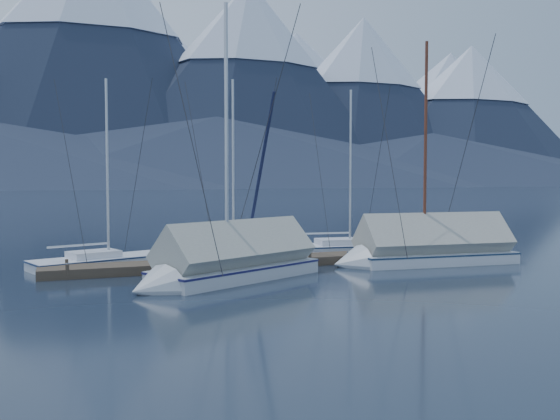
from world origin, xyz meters
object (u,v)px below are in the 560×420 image
Objects in this scene: sailboat_open_mid at (243,256)px; sailboat_covered_near at (421,252)px; person at (425,231)px; sailboat_open_right at (359,249)px; sailboat_covered_far at (224,266)px; sailboat_open_left at (119,262)px.

sailboat_open_mid is 0.84× the size of sailboat_covered_near.
person is (1.64, 2.12, 0.62)m from sailboat_covered_near.
sailboat_covered_near reaches higher than sailboat_open_mid.
sailboat_open_mid is 5.80m from sailboat_open_right.
sailboat_covered_far is 6.54× the size of person.
sailboat_covered_far is at bearing 131.07° from person.
person is (2.19, -2.11, 0.97)m from sailboat_open_right.
sailboat_open_right is 9.61m from sailboat_covered_far.
sailboat_open_left reaches higher than person.
sailboat_covered_near is 2.75m from person.
sailboat_open_left is 0.97× the size of sailboat_open_right.
sailboat_covered_far reaches higher than sailboat_open_left.
sailboat_covered_far is at bearing -113.64° from sailboat_open_mid.
sailboat_open_right reaches higher than person.
sailboat_covered_far reaches higher than sailboat_covered_near.
sailboat_open_left is 5.87m from sailboat_covered_far.
sailboat_open_mid reaches higher than sailboat_open_left.
person is (13.10, -1.80, 0.98)m from sailboat_open_left.
sailboat_covered_near is 6.37× the size of person.
sailboat_covered_far is at bearing -59.70° from sailboat_open_left.
sailboat_open_mid is at bearing -175.92° from sailboat_open_right.
person is (10.15, 3.26, 0.62)m from sailboat_covered_far.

